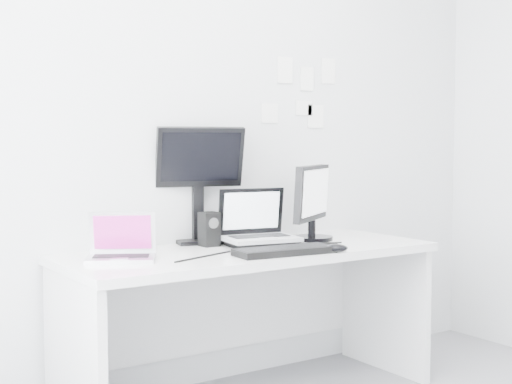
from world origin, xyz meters
The scene contains 15 objects.
back_wall centered at (0.00, 1.60, 1.35)m, with size 3.60×3.60×0.00m, color silver.
desk centered at (0.00, 1.25, 0.36)m, with size 1.80×0.70×0.73m, color white.
macbook centered at (-0.65, 1.26, 0.84)m, with size 0.29×0.21×0.21m, color #B0B0B5.
speaker centered at (-0.12, 1.43, 0.81)m, with size 0.08×0.08×0.17m, color black.
dell_laptop centered at (0.08, 1.29, 0.87)m, with size 0.34×0.27×0.29m, color #ABAEB2.
rear_monitor centered at (-0.11, 1.55, 1.03)m, with size 0.44×0.16×0.60m, color black.
samsung_monitor centered at (0.44, 1.32, 0.93)m, with size 0.44×0.20×0.40m, color black.
keyboard centered at (0.04, 1.02, 0.75)m, with size 0.46×0.16×0.03m, color black.
mouse centered at (0.27, 0.94, 0.75)m, with size 0.12×0.07×0.04m, color black.
wall_note_0 centered at (0.45, 1.59, 1.62)m, with size 0.10×0.00×0.14m, color white.
wall_note_1 centered at (0.60, 1.59, 1.58)m, with size 0.09×0.00×0.13m, color white.
wall_note_2 centered at (0.75, 1.59, 1.63)m, with size 0.10×0.00×0.14m, color white.
wall_note_3 centered at (0.58, 1.59, 1.42)m, with size 0.11×0.00×0.08m, color white.
wall_note_4 centered at (0.66, 1.59, 1.38)m, with size 0.11×0.00×0.13m, color white.
wall_note_5 centered at (0.35, 1.59, 1.39)m, with size 0.11×0.00×0.10m, color white.
Camera 1 is at (-1.89, -1.63, 1.24)m, focal length 51.56 mm.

